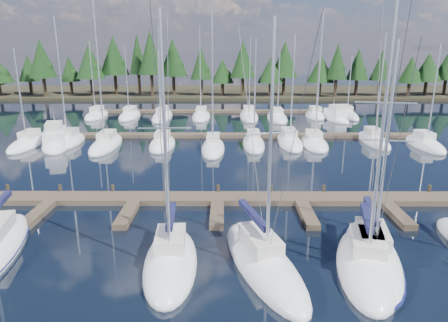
{
  "coord_description": "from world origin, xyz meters",
  "views": [
    {
      "loc": [
        0.56,
        -9.49,
        10.89
      ],
      "look_at": [
        0.44,
        22.0,
        1.93
      ],
      "focal_mm": 32.0,
      "sensor_mm": 36.0,
      "label": 1
    }
  ],
  "objects_px": {
    "main_dock": "(218,202)",
    "front_sailboat_2": "(171,261)",
    "front_sailboat_3": "(263,261)",
    "front_sailboat_4": "(372,256)",
    "front_sailboat_5": "(366,264)",
    "motor_yacht_right": "(335,117)",
    "motor_yacht_left": "(56,141)"
  },
  "relations": [
    {
      "from": "motor_yacht_left",
      "to": "front_sailboat_4",
      "type": "bearing_deg",
      "value": -43.26
    },
    {
      "from": "front_sailboat_2",
      "to": "motor_yacht_right",
      "type": "distance_m",
      "value": 47.77
    },
    {
      "from": "main_dock",
      "to": "front_sailboat_4",
      "type": "xyz_separation_m",
      "value": [
        8.32,
        -7.87,
        0.07
      ]
    },
    {
      "from": "motor_yacht_right",
      "to": "front_sailboat_5",
      "type": "bearing_deg",
      "value": -102.84
    },
    {
      "from": "front_sailboat_5",
      "to": "motor_yacht_left",
      "type": "xyz_separation_m",
      "value": [
        -26.69,
        26.51,
        0.2
      ]
    },
    {
      "from": "front_sailboat_5",
      "to": "main_dock",
      "type": "bearing_deg",
      "value": 131.56
    },
    {
      "from": "main_dock",
      "to": "motor_yacht_right",
      "type": "bearing_deg",
      "value": 63.14
    },
    {
      "from": "main_dock",
      "to": "motor_yacht_right",
      "type": "relative_size",
      "value": 5.44
    },
    {
      "from": "front_sailboat_4",
      "to": "motor_yacht_right",
      "type": "height_order",
      "value": "front_sailboat_4"
    },
    {
      "from": "main_dock",
      "to": "front_sailboat_2",
      "type": "bearing_deg",
      "value": -104.93
    },
    {
      "from": "main_dock",
      "to": "front_sailboat_3",
      "type": "xyz_separation_m",
      "value": [
        2.48,
        -8.5,
        0.08
      ]
    },
    {
      "from": "main_dock",
      "to": "front_sailboat_3",
      "type": "bearing_deg",
      "value": -73.71
    },
    {
      "from": "front_sailboat_2",
      "to": "motor_yacht_left",
      "type": "distance_m",
      "value": 31.13
    },
    {
      "from": "front_sailboat_3",
      "to": "front_sailboat_5",
      "type": "xyz_separation_m",
      "value": [
        5.25,
        -0.22,
        0.02
      ]
    },
    {
      "from": "front_sailboat_4",
      "to": "front_sailboat_5",
      "type": "relative_size",
      "value": 0.78
    },
    {
      "from": "front_sailboat_4",
      "to": "motor_yacht_left",
      "type": "height_order",
      "value": "front_sailboat_4"
    },
    {
      "from": "main_dock",
      "to": "motor_yacht_left",
      "type": "xyz_separation_m",
      "value": [
        -18.95,
        17.79,
        0.3
      ]
    },
    {
      "from": "main_dock",
      "to": "front_sailboat_3",
      "type": "distance_m",
      "value": 8.86
    },
    {
      "from": "front_sailboat_2",
      "to": "front_sailboat_4",
      "type": "relative_size",
      "value": 1.11
    },
    {
      "from": "front_sailboat_3",
      "to": "motor_yacht_left",
      "type": "height_order",
      "value": "front_sailboat_3"
    },
    {
      "from": "front_sailboat_2",
      "to": "front_sailboat_5",
      "type": "relative_size",
      "value": 0.86
    },
    {
      "from": "main_dock",
      "to": "motor_yacht_left",
      "type": "relative_size",
      "value": 4.56
    },
    {
      "from": "front_sailboat_4",
      "to": "motor_yacht_left",
      "type": "xyz_separation_m",
      "value": [
        -27.27,
        25.66,
        0.23
      ]
    },
    {
      "from": "front_sailboat_5",
      "to": "front_sailboat_2",
      "type": "bearing_deg",
      "value": 178.66
    },
    {
      "from": "front_sailboat_4",
      "to": "motor_yacht_left",
      "type": "relative_size",
      "value": 1.25
    },
    {
      "from": "front_sailboat_3",
      "to": "front_sailboat_4",
      "type": "relative_size",
      "value": 1.07
    },
    {
      "from": "front_sailboat_5",
      "to": "motor_yacht_right",
      "type": "relative_size",
      "value": 1.92
    },
    {
      "from": "motor_yacht_right",
      "to": "front_sailboat_2",
      "type": "bearing_deg",
      "value": -114.68
    },
    {
      "from": "main_dock",
      "to": "front_sailboat_3",
      "type": "height_order",
      "value": "front_sailboat_3"
    },
    {
      "from": "front_sailboat_5",
      "to": "front_sailboat_4",
      "type": "bearing_deg",
      "value": 55.77
    },
    {
      "from": "front_sailboat_4",
      "to": "motor_yacht_right",
      "type": "distance_m",
      "value": 43.8
    },
    {
      "from": "front_sailboat_2",
      "to": "front_sailboat_3",
      "type": "relative_size",
      "value": 1.03
    }
  ]
}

